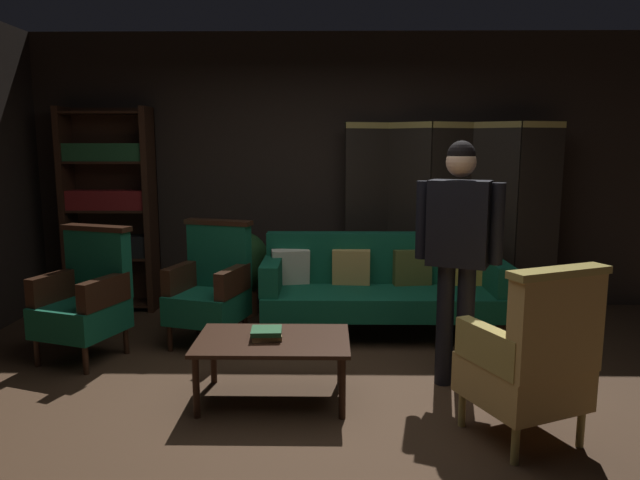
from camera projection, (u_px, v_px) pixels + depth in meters
name	position (u px, v px, depth m)	size (l,w,h in m)	color
ground_plane	(318.00, 401.00, 3.82)	(10.00, 10.00, 0.00)	#3D2819
back_wall	(322.00, 172.00, 6.01)	(7.20, 0.10, 2.80)	black
folding_screen	(450.00, 216.00, 5.72)	(2.11, 0.36, 1.90)	black
bookshelf	(110.00, 207.00, 5.85)	(0.90, 0.32, 2.05)	black
velvet_couch	(382.00, 283.00, 5.17)	(2.12, 0.78, 0.88)	black
coffee_table	(273.00, 345.00, 3.79)	(1.00, 0.64, 0.42)	black
armchair_gilt_accent	(531.00, 359.00, 3.22)	(0.76, 0.76, 1.04)	tan
armchair_wing_left	(86.00, 297.00, 4.55)	(0.74, 0.73, 1.04)	black
armchair_wing_right	(211.00, 287.00, 4.89)	(0.72, 0.72, 1.04)	black
standing_figure	(458.00, 242.00, 3.92)	(0.55, 0.35, 1.70)	black
potted_plant	(243.00, 267.00, 5.72)	(0.54, 0.54, 0.84)	brown
book_tan_leather	(267.00, 336.00, 3.78)	(0.19, 0.16, 0.03)	#9E7A47
book_green_cloth	(266.00, 331.00, 3.77)	(0.20, 0.19, 0.03)	#1E4C28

